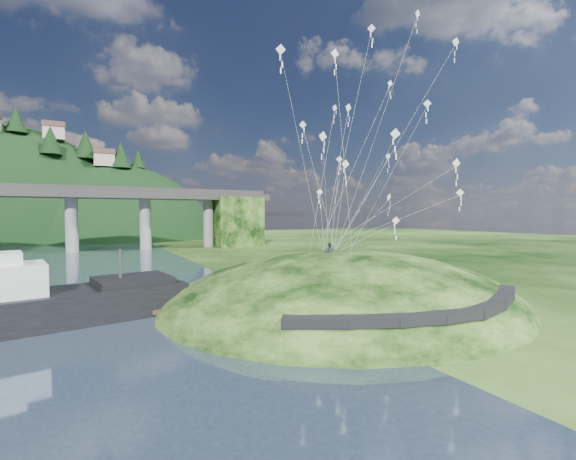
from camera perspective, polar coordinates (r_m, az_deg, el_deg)
name	(u,v)px	position (r m, az deg, el deg)	size (l,w,h in m)	color
ground	(279,319)	(32.32, -1.33, -13.04)	(320.00, 320.00, 0.00)	black
grass_hill	(344,319)	(38.40, 8.30, -12.88)	(36.00, 32.00, 13.00)	black
footpath	(440,309)	(28.78, 21.64, -10.86)	(22.29, 5.84, 0.83)	black
bridge	(17,209)	(98.74, -35.22, 2.59)	(160.00, 11.00, 15.00)	#2D2B2B
work_barge	(33,302)	(35.35, -33.61, -8.93)	(22.35, 9.44, 7.58)	black
wooden_dock	(170,309)	(35.14, -17.07, -11.13)	(14.07, 6.89, 1.01)	#372616
kite_flyers	(329,242)	(36.92, 6.14, -1.83)	(1.85, 1.95, 1.92)	#282C35
kite_swarm	(370,127)	(39.61, 12.01, 14.72)	(16.94, 17.14, 21.28)	white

